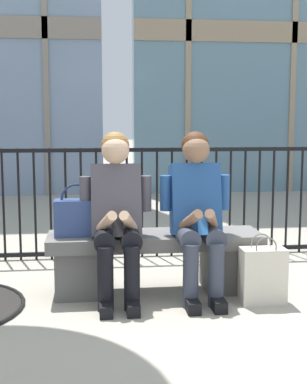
{
  "coord_description": "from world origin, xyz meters",
  "views": [
    {
      "loc": [
        -0.46,
        -3.89,
        1.3
      ],
      "look_at": [
        0.0,
        0.1,
        0.75
      ],
      "focal_mm": 49.91,
      "sensor_mm": 36.0,
      "label": 1
    }
  ],
  "objects_px": {
    "stone_bench": "(155,257)",
    "handbag_on_bench": "(77,217)",
    "shopping_bag": "(263,275)",
    "seated_person_with_phone": "(116,211)",
    "seated_person_companion": "(197,209)"
  },
  "relations": [
    {
      "from": "stone_bench",
      "to": "handbag_on_bench",
      "type": "xyz_separation_m",
      "value": [
        -0.58,
        -0.01,
        0.32
      ]
    },
    {
      "from": "shopping_bag",
      "to": "seated_person_with_phone",
      "type": "bearing_deg",
      "value": 168.27
    },
    {
      "from": "shopping_bag",
      "to": "stone_bench",
      "type": "bearing_deg",
      "value": 154.95
    },
    {
      "from": "seated_person_with_phone",
      "to": "shopping_bag",
      "type": "relative_size",
      "value": 2.46
    },
    {
      "from": "seated_person_with_phone",
      "to": "shopping_bag",
      "type": "bearing_deg",
      "value": -11.73
    },
    {
      "from": "seated_person_with_phone",
      "to": "shopping_bag",
      "type": "distance_m",
      "value": 1.14
    },
    {
      "from": "stone_bench",
      "to": "seated_person_with_phone",
      "type": "bearing_deg",
      "value": -156.33
    },
    {
      "from": "handbag_on_bench",
      "to": "shopping_bag",
      "type": "height_order",
      "value": "handbag_on_bench"
    },
    {
      "from": "seated_person_companion",
      "to": "handbag_on_bench",
      "type": "height_order",
      "value": "seated_person_companion"
    },
    {
      "from": "stone_bench",
      "to": "shopping_bag",
      "type": "relative_size",
      "value": 3.25
    },
    {
      "from": "seated_person_companion",
      "to": "handbag_on_bench",
      "type": "distance_m",
      "value": 0.88
    },
    {
      "from": "seated_person_with_phone",
      "to": "seated_person_companion",
      "type": "relative_size",
      "value": 1.0
    },
    {
      "from": "stone_bench",
      "to": "handbag_on_bench",
      "type": "height_order",
      "value": "handbag_on_bench"
    },
    {
      "from": "stone_bench",
      "to": "shopping_bag",
      "type": "bearing_deg",
      "value": -25.05
    },
    {
      "from": "seated_person_with_phone",
      "to": "shopping_bag",
      "type": "xyz_separation_m",
      "value": [
        1.02,
        -0.21,
        -0.45
      ]
    }
  ]
}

